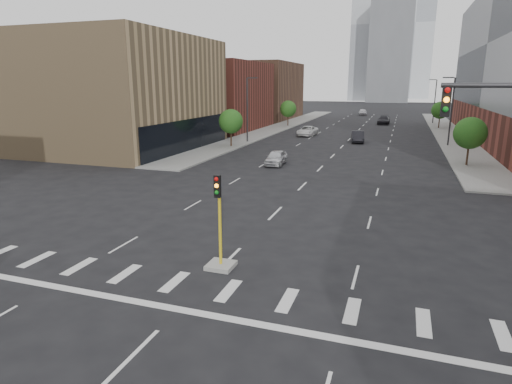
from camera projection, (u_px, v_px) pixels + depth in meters
The scene contains 21 objects.
sidewalk_left_far at pixel (282, 126), 84.06m from camera, with size 5.00×92.00×0.15m, color gray.
sidewalk_right_far at pixel (447, 132), 74.72m from camera, with size 5.00×92.00×0.15m, color gray.
building_left_mid at pixel (119, 93), 55.03m from camera, with size 20.00×24.00×14.00m, color #A2845B.
building_left_far_a at pixel (206, 96), 79.14m from camera, with size 20.00×22.00×12.00m, color brown.
building_left_far_b at pixel (252, 91), 102.88m from camera, with size 20.00×24.00×13.00m, color brown.
tower_left at pixel (377, 27), 207.25m from camera, with size 22.00×22.00×70.00m, color #B2B7BC.
tower_right at pixel (415, 24), 237.12m from camera, with size 20.00×20.00×80.00m, color #B2B7BC.
tower_mid at pixel (390, 51), 189.61m from camera, with size 18.00×18.00×44.00m, color slate.
median_traffic_signal at pixel (220, 248), 19.48m from camera, with size 1.20×1.20×4.40m.
streetlight_right_a at pixel (451, 109), 56.56m from camera, with size 1.60×0.22×9.07m.
streetlight_right_b at pixel (434, 99), 88.68m from camera, with size 1.60×0.22×9.07m.
streetlight_left at pixel (248, 107), 60.32m from camera, with size 1.60×0.22×9.07m.
tree_left_near at pixel (231, 121), 56.31m from camera, with size 3.20×3.20×4.85m.
tree_left_far at pixel (288, 109), 83.84m from camera, with size 3.20×3.20×4.85m.
tree_right_near at pixel (470, 133), 43.01m from camera, with size 3.20×3.20×4.85m.
tree_right_far at pixel (440, 110), 79.72m from camera, with size 3.20×3.20×4.85m.
car_near_left at pixel (276, 158), 44.51m from camera, with size 1.78×4.43×1.51m, color silver.
car_mid_right at pixel (358, 137), 61.57m from camera, with size 1.69×4.86×1.60m, color black.
car_far_left at pixel (307, 131), 69.23m from camera, with size 2.58×5.59×1.55m, color silver.
car_deep_right at pixel (384, 120), 88.64m from camera, with size 2.34×5.76×1.67m, color black.
car_distant at pixel (363, 112), 113.40m from camera, with size 2.00×4.97×1.69m, color silver.
Camera 1 is at (7.41, -7.79, 8.26)m, focal length 30.00 mm.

